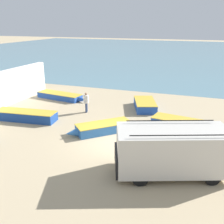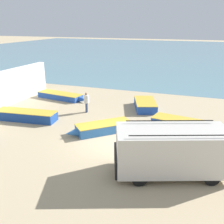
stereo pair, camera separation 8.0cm
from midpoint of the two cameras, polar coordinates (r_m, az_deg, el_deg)
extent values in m
plane|color=tan|center=(15.72, 0.36, -6.39)|extent=(200.00, 200.00, 0.00)
cube|color=slate|center=(65.91, 15.94, 12.41)|extent=(120.00, 80.00, 0.01)
cube|color=beige|center=(12.38, 12.88, -7.91)|extent=(5.50, 3.83, 1.91)
cube|color=black|center=(12.28, 0.73, -10.40)|extent=(0.81, 1.91, 0.86)
cube|color=#1E232D|center=(11.78, 1.14, -5.74)|extent=(0.74, 1.82, 0.61)
cylinder|color=black|center=(11.72, 5.97, -14.11)|extent=(0.74, 0.46, 0.71)
cylinder|color=black|center=(13.36, 5.00, -9.62)|extent=(0.74, 0.46, 0.71)
cylinder|color=black|center=(12.48, 20.81, -13.15)|extent=(0.74, 0.46, 0.71)
cylinder|color=black|center=(14.03, 18.01, -9.08)|extent=(0.74, 0.46, 0.71)
cylinder|color=black|center=(11.18, 14.28, -4.94)|extent=(3.89, 1.52, 0.05)
cylinder|color=black|center=(12.71, 12.35, -1.85)|extent=(3.89, 1.52, 0.05)
cube|color=navy|center=(19.92, -18.40, -0.80)|extent=(4.60, 1.76, 0.65)
cube|color=gold|center=(19.84, -18.47, -0.09)|extent=(0.33, 1.16, 0.05)
cube|color=gold|center=(19.81, -18.50, 0.14)|extent=(4.64, 1.77, 0.04)
cube|color=#2D66AD|center=(16.93, -1.91, -3.44)|extent=(3.42, 3.34, 0.56)
cone|color=#2D66AD|center=(16.32, -8.92, -4.56)|extent=(0.93, 0.92, 0.53)
cube|color=gold|center=(16.85, -1.92, -2.76)|extent=(0.95, 0.98, 0.05)
cube|color=gold|center=(16.82, -1.92, -2.49)|extent=(3.45, 3.37, 0.04)
cube|color=#234CA3|center=(18.25, 14.83, -2.46)|extent=(4.10, 2.02, 0.52)
cone|color=#234CA3|center=(17.87, 22.21, -3.75)|extent=(0.93, 0.64, 0.49)
cube|color=gold|center=(18.19, 14.88, -1.89)|extent=(0.42, 1.27, 0.05)
cube|color=gold|center=(18.16, 14.90, -1.64)|extent=(4.14, 2.04, 0.04)
cube|color=#234CA3|center=(24.80, -11.42, 3.43)|extent=(4.44, 1.88, 0.49)
cone|color=#234CA3|center=(23.27, -6.38, 2.67)|extent=(1.00, 0.60, 0.47)
cube|color=gold|center=(24.75, -11.45, 3.83)|extent=(0.37, 1.19, 0.05)
cube|color=gold|center=(24.73, -11.46, 4.02)|extent=(4.49, 1.90, 0.04)
cube|color=#234CA3|center=(21.62, 7.08, 1.55)|extent=(2.54, 3.51, 0.63)
cone|color=#234CA3|center=(23.46, 6.53, 2.96)|extent=(0.79, 0.86, 0.59)
cube|color=gold|center=(21.55, 7.10, 2.18)|extent=(1.43, 0.67, 0.05)
cube|color=gold|center=(21.52, 7.11, 2.39)|extent=(2.57, 3.55, 0.04)
cylinder|color=navy|center=(20.73, -5.64, 1.05)|extent=(0.14, 0.14, 0.77)
cylinder|color=navy|center=(20.58, -5.75, 0.92)|extent=(0.14, 0.14, 0.77)
cylinder|color=silver|center=(20.46, -5.76, 2.83)|extent=(0.42, 0.42, 0.61)
sphere|color=tan|center=(20.35, -5.80, 3.94)|extent=(0.21, 0.21, 0.21)
camera|label=1|loc=(0.04, -90.13, -0.04)|focal=42.00mm
camera|label=2|loc=(0.04, 89.87, 0.04)|focal=42.00mm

